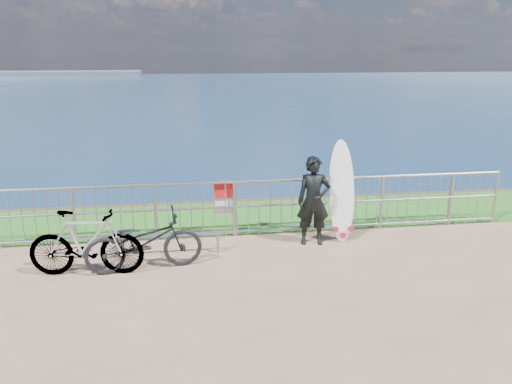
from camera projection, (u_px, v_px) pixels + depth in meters
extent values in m
plane|color=#22691D|center=(252.00, 216.00, 10.94)|extent=(120.00, 120.00, 0.00)
cube|color=brown|center=(246.00, 294.00, 12.78)|extent=(120.00, 0.30, 5.00)
plane|color=navy|center=(190.00, 95.00, 95.35)|extent=(260.00, 260.00, 0.00)
cube|color=#565E68|center=(31.00, 74.00, 162.39)|extent=(70.00, 12.00, 1.50)
cylinder|color=gray|center=(260.00, 181.00, 9.60)|extent=(10.00, 0.06, 0.06)
cylinder|color=gray|center=(260.00, 206.00, 9.73)|extent=(10.00, 0.05, 0.05)
cylinder|color=gray|center=(260.00, 230.00, 9.87)|extent=(10.00, 0.05, 0.05)
cylinder|color=gray|center=(74.00, 217.00, 9.26)|extent=(0.06, 0.06, 1.10)
cylinder|color=gray|center=(156.00, 213.00, 9.47)|extent=(0.06, 0.06, 1.10)
cylinder|color=gray|center=(234.00, 209.00, 9.68)|extent=(0.06, 0.06, 1.10)
cylinder|color=gray|center=(309.00, 206.00, 9.89)|extent=(0.06, 0.06, 1.10)
cylinder|color=gray|center=(382.00, 203.00, 10.09)|extent=(0.06, 0.06, 1.10)
cylinder|color=gray|center=(451.00, 200.00, 10.30)|extent=(0.06, 0.06, 1.10)
cylinder|color=gray|center=(495.00, 198.00, 10.44)|extent=(0.06, 0.06, 1.10)
cube|color=red|center=(224.00, 191.00, 9.61)|extent=(0.42, 0.02, 0.30)
cube|color=white|center=(224.00, 191.00, 9.60)|extent=(0.38, 0.01, 0.08)
cube|color=white|center=(224.00, 207.00, 9.70)|extent=(0.36, 0.02, 0.26)
imported|color=black|center=(314.00, 201.00, 9.23)|extent=(0.66, 0.48, 1.67)
ellipsoid|color=white|center=(342.00, 191.00, 9.42)|extent=(0.51, 0.45, 1.93)
cone|color=#BF1439|center=(334.00, 228.00, 9.48)|extent=(0.12, 0.21, 0.12)
cone|color=#BF1439|center=(349.00, 227.00, 9.52)|extent=(0.12, 0.21, 0.12)
cone|color=#BF1439|center=(341.00, 234.00, 9.54)|extent=(0.12, 0.21, 0.12)
imported|color=black|center=(144.00, 241.00, 8.20)|extent=(1.99, 0.94, 1.00)
imported|color=black|center=(86.00, 243.00, 8.00)|extent=(1.88, 0.69, 1.10)
cylinder|color=gray|center=(171.00, 236.00, 8.81)|extent=(1.86, 0.05, 0.05)
cylinder|color=gray|center=(123.00, 248.00, 8.75)|extent=(0.04, 0.04, 0.36)
cylinder|color=gray|center=(218.00, 243.00, 8.98)|extent=(0.04, 0.04, 0.36)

